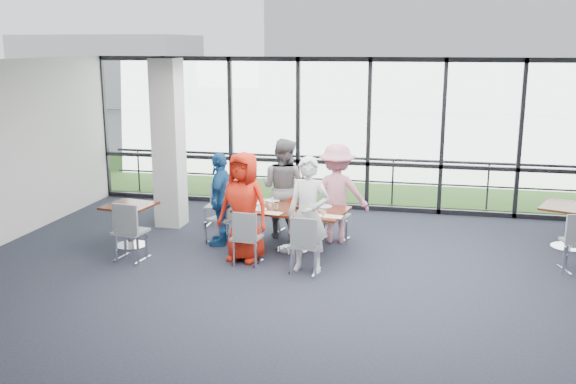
% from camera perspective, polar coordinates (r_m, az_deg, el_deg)
% --- Properties ---
extents(floor, '(12.00, 10.00, 0.02)m').
position_cam_1_polar(floor, '(9.08, 3.74, -9.39)').
color(floor, '#1E212B').
rests_on(floor, ground).
extents(ceiling, '(12.00, 10.00, 0.04)m').
position_cam_1_polar(ceiling, '(8.40, 4.07, 11.30)').
color(ceiling, white).
rests_on(ceiling, ground).
extents(wall_front, '(12.00, 0.10, 3.20)m').
position_cam_1_polar(wall_front, '(3.99, -7.58, -14.62)').
color(wall_front, silver).
rests_on(wall_front, ground).
extents(curtain_wall_back, '(12.00, 0.10, 3.20)m').
position_cam_1_polar(curtain_wall_back, '(13.49, 7.17, 5.02)').
color(curtain_wall_back, white).
rests_on(curtain_wall_back, ground).
extents(structural_column, '(0.50, 0.50, 3.20)m').
position_cam_1_polar(structural_column, '(12.44, -10.55, 4.24)').
color(structural_column, silver).
rests_on(structural_column, ground).
extents(apron, '(80.00, 70.00, 0.02)m').
position_cam_1_polar(apron, '(18.67, 8.54, 2.14)').
color(apron, gray).
rests_on(apron, ground).
extents(grass_strip, '(80.00, 5.00, 0.01)m').
position_cam_1_polar(grass_strip, '(16.71, 8.03, 0.99)').
color(grass_strip, '#2B6320').
rests_on(grass_strip, ground).
extents(hangar_main, '(24.00, 10.00, 6.00)m').
position_cam_1_polar(hangar_main, '(40.40, 16.88, 11.79)').
color(hangar_main, silver).
rests_on(hangar_main, ground).
extents(hangar_aux, '(10.00, 6.00, 4.00)m').
position_cam_1_polar(hangar_aux, '(41.12, -15.58, 10.49)').
color(hangar_aux, silver).
rests_on(hangar_aux, ground).
extents(guard_rail, '(12.00, 0.06, 0.06)m').
position_cam_1_polar(guard_rail, '(14.27, 7.28, 0.97)').
color(guard_rail, '#2D2D33').
rests_on(guard_rail, ground).
extents(main_table, '(1.96, 1.27, 0.75)m').
position_cam_1_polar(main_table, '(10.83, 0.35, -2.15)').
color(main_table, '#3A160E').
rests_on(main_table, ground).
extents(side_table_left, '(0.87, 0.87, 0.75)m').
position_cam_1_polar(side_table_left, '(11.41, -13.91, -1.75)').
color(side_table_left, '#3A160E').
rests_on(side_table_left, ground).
extents(side_table_right, '(1.18, 1.18, 0.75)m').
position_cam_1_polar(side_table_right, '(12.00, 23.85, -1.66)').
color(side_table_right, '#3A160E').
rests_on(side_table_right, ground).
extents(diner_near_left, '(0.98, 0.74, 1.79)m').
position_cam_1_polar(diner_near_left, '(10.34, -3.94, -1.31)').
color(diner_near_left, red).
rests_on(diner_near_left, ground).
extents(diner_near_right, '(0.72, 0.56, 1.80)m').
position_cam_1_polar(diner_near_right, '(9.81, 1.83, -2.03)').
color(diner_near_right, white).
rests_on(diner_near_right, ground).
extents(diner_far_left, '(1.01, 0.79, 1.81)m').
position_cam_1_polar(diner_far_left, '(11.59, -0.40, 0.35)').
color(diner_far_left, slate).
rests_on(diner_far_left, ground).
extents(diner_far_right, '(1.19, 0.70, 1.76)m').
position_cam_1_polar(diner_far_right, '(11.31, 4.34, -0.16)').
color(diner_far_right, pink).
rests_on(diner_far_right, ground).
extents(diner_end, '(0.59, 0.99, 1.64)m').
position_cam_1_polar(diner_end, '(11.24, -6.00, -0.59)').
color(diner_end, '#1A508E').
rests_on(diner_end, ground).
extents(chair_main_nl, '(0.47, 0.47, 0.87)m').
position_cam_1_polar(chair_main_nl, '(10.26, -3.68, -4.08)').
color(chair_main_nl, gray).
rests_on(chair_main_nl, ground).
extents(chair_main_nr, '(0.48, 0.48, 0.89)m').
position_cam_1_polar(chair_main_nr, '(9.86, 1.50, -4.71)').
color(chair_main_nr, gray).
rests_on(chair_main_nr, ground).
extents(chair_main_fl, '(0.54, 0.54, 0.93)m').
position_cam_1_polar(chair_main_fl, '(11.86, 0.11, -1.56)').
color(chair_main_fl, gray).
rests_on(chair_main_fl, ground).
extents(chair_main_fr, '(0.54, 0.54, 0.90)m').
position_cam_1_polar(chair_main_fr, '(11.49, 4.24, -2.14)').
color(chair_main_fr, gray).
rests_on(chair_main_fr, ground).
extents(chair_main_end, '(0.54, 0.54, 0.85)m').
position_cam_1_polar(chair_main_end, '(11.43, -5.84, -2.38)').
color(chair_main_end, gray).
rests_on(chair_main_end, ground).
extents(chair_spare_la, '(0.53, 0.53, 0.96)m').
position_cam_1_polar(chair_spare_la, '(10.72, -13.82, -3.44)').
color(chair_spare_la, gray).
rests_on(chair_spare_la, ground).
extents(chair_spare_lb, '(0.40, 0.40, 0.80)m').
position_cam_1_polar(chair_spare_lb, '(12.44, -6.38, -1.27)').
color(chair_spare_lb, gray).
rests_on(chair_spare_lb, ground).
extents(plate_nl, '(0.25, 0.25, 0.01)m').
position_cam_1_polar(plate_nl, '(10.71, -2.57, -1.55)').
color(plate_nl, white).
rests_on(plate_nl, main_table).
extents(plate_nr, '(0.26, 0.26, 0.01)m').
position_cam_1_polar(plate_nr, '(10.31, 2.33, -2.12)').
color(plate_nr, white).
rests_on(plate_nr, main_table).
extents(plate_fl, '(0.26, 0.26, 0.01)m').
position_cam_1_polar(plate_fl, '(11.31, -1.39, -0.76)').
color(plate_fl, white).
rests_on(plate_fl, main_table).
extents(plate_fr, '(0.26, 0.26, 0.01)m').
position_cam_1_polar(plate_fr, '(10.92, 3.25, -1.27)').
color(plate_fr, white).
rests_on(plate_fr, main_table).
extents(plate_end, '(0.24, 0.24, 0.01)m').
position_cam_1_polar(plate_end, '(11.10, -3.11, -1.03)').
color(plate_end, white).
rests_on(plate_end, main_table).
extents(tumbler_a, '(0.07, 0.07, 0.14)m').
position_cam_1_polar(tumbler_a, '(10.63, -1.06, -1.30)').
color(tumbler_a, white).
rests_on(tumbler_a, main_table).
extents(tumbler_b, '(0.06, 0.06, 0.13)m').
position_cam_1_polar(tumbler_b, '(10.56, 1.48, -1.43)').
color(tumbler_b, white).
rests_on(tumbler_b, main_table).
extents(tumbler_c, '(0.08, 0.08, 0.15)m').
position_cam_1_polar(tumbler_c, '(10.92, 1.18, -0.89)').
color(tumbler_c, white).
rests_on(tumbler_c, main_table).
extents(tumbler_d, '(0.07, 0.07, 0.14)m').
position_cam_1_polar(tumbler_d, '(10.91, -3.19, -0.95)').
color(tumbler_d, white).
rests_on(tumbler_d, main_table).
extents(menu_a, '(0.33, 0.25, 0.00)m').
position_cam_1_polar(menu_a, '(10.49, -1.39, -1.88)').
color(menu_a, white).
rests_on(menu_a, main_table).
extents(menu_b, '(0.33, 0.25, 0.00)m').
position_cam_1_polar(menu_b, '(10.30, 4.02, -2.19)').
color(menu_b, white).
rests_on(menu_b, main_table).
extents(menu_c, '(0.31, 0.23, 0.00)m').
position_cam_1_polar(menu_c, '(11.03, 1.80, -1.14)').
color(menu_c, white).
rests_on(menu_c, main_table).
extents(condiment_caddy, '(0.10, 0.07, 0.04)m').
position_cam_1_polar(condiment_caddy, '(10.75, 0.75, -1.41)').
color(condiment_caddy, black).
rests_on(condiment_caddy, main_table).
extents(ketchup_bottle, '(0.06, 0.06, 0.18)m').
position_cam_1_polar(ketchup_bottle, '(10.79, 0.28, -0.97)').
color(ketchup_bottle, '#AE1800').
rests_on(ketchup_bottle, main_table).
extents(green_bottle, '(0.05, 0.05, 0.20)m').
position_cam_1_polar(green_bottle, '(10.82, 1.14, -0.89)').
color(green_bottle, '#298032').
rests_on(green_bottle, main_table).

